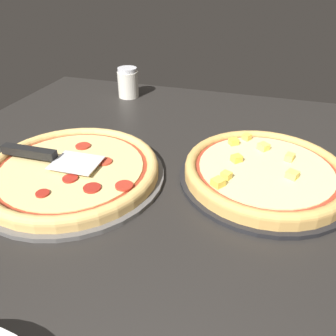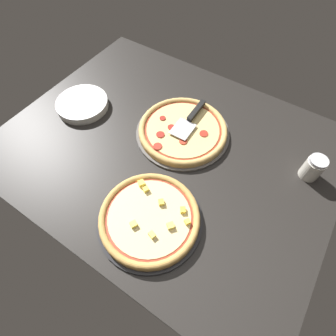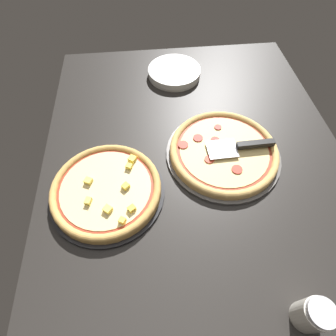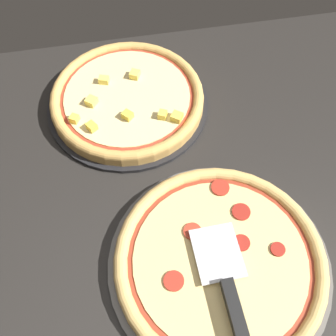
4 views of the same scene
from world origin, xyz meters
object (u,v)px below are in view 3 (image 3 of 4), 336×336
(pizza_front, at_px, (224,151))
(serving_spatula, at_px, (247,145))
(plate_stack, at_px, (174,72))
(pizza_back, at_px, (106,189))
(parmesan_shaker, at_px, (313,315))

(pizza_front, height_order, serving_spatula, serving_spatula)
(plate_stack, bearing_deg, serving_spatula, -157.70)
(pizza_front, bearing_deg, plate_stack, 13.97)
(pizza_back, height_order, serving_spatula, serving_spatula)
(pizza_back, bearing_deg, serving_spatula, -76.91)
(pizza_front, bearing_deg, parmesan_shaker, -170.56)
(pizza_front, height_order, parmesan_shaker, parmesan_shaker)
(serving_spatula, bearing_deg, plate_stack, 22.30)
(serving_spatula, relative_size, parmesan_shaker, 2.30)
(plate_stack, relative_size, parmesan_shaker, 2.31)
(plate_stack, bearing_deg, pizza_front, -166.03)
(serving_spatula, bearing_deg, pizza_back, 103.09)
(serving_spatula, distance_m, plate_stack, 0.52)
(pizza_back, relative_size, parmesan_shaker, 3.41)
(pizza_back, relative_size, serving_spatula, 1.48)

